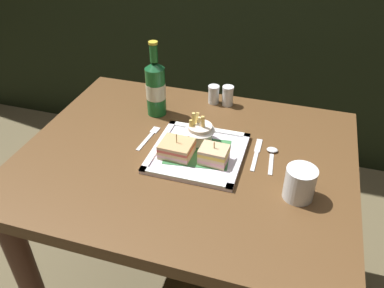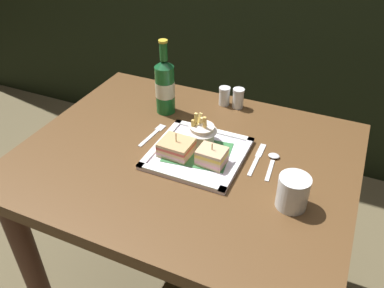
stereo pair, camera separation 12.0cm
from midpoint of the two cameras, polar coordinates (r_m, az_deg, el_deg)
dining_table at (r=1.31m, az=-3.45°, el=-6.21°), size 1.02×0.82×0.74m
square_plate at (r=1.22m, az=-1.95°, el=-1.41°), size 0.28×0.28×0.02m
sandwich_half_left at (r=1.20m, az=-5.08°, el=-0.77°), size 0.10×0.09×0.08m
sandwich_half_right at (r=1.17m, az=0.22°, el=-1.69°), size 0.08×0.07×0.07m
fries_cup at (r=1.24m, az=-1.64°, el=1.87°), size 0.10×0.10×0.10m
beer_bottle at (r=1.39m, az=-7.74°, el=8.00°), size 0.07×0.07×0.27m
water_glass at (r=1.08m, az=12.13°, el=-5.96°), size 0.08×0.08×0.09m
fork at (r=1.32m, az=-8.78°, el=0.95°), size 0.03×0.14×0.00m
knife at (r=1.24m, az=6.54°, el=-1.39°), size 0.02×0.17×0.00m
spoon at (r=1.24m, az=8.71°, el=-1.48°), size 0.04×0.13×0.01m
salt_shaker at (r=1.48m, az=0.80°, el=6.93°), size 0.04×0.04×0.07m
pepper_shaker at (r=1.47m, az=2.81°, el=6.71°), size 0.04×0.04×0.07m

